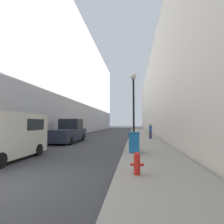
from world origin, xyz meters
TOP-DOWN VIEW (x-y plane):
  - sidewalk_right at (5.07, 18.00)m, footprint 3.26×60.00m
  - building_left_glass at (-10.41, 26.00)m, footprint 12.00×60.00m
  - building_right_stone at (12.80, 26.00)m, footprint 12.00×60.00m
  - fire_hydrant at (4.18, 1.52)m, footprint 0.45×0.34m
  - trash_bin at (4.08, 5.91)m, footprint 0.61×0.71m
  - lamppost at (4.06, 8.24)m, footprint 0.50×0.50m
  - white_van at (-2.22, 3.65)m, footprint 2.05×4.63m
  - pickup_truck at (-2.22, 11.79)m, footprint 2.21×5.52m
  - pedestrian_on_sidewalk at (5.83, 14.92)m, footprint 0.33×0.21m

SIDE VIEW (x-z plane):
  - sidewalk_right at x=5.07m, z-range 0.00..0.13m
  - fire_hydrant at x=4.18m, z-range 0.15..0.89m
  - trash_bin at x=4.08m, z-range 0.15..1.31m
  - pickup_truck at x=-2.22m, z-range -0.20..2.03m
  - pedestrian_on_sidewalk at x=5.83m, z-range 0.14..1.76m
  - white_van at x=-2.22m, z-range 0.11..2.45m
  - lamppost at x=4.06m, z-range 1.11..6.48m
  - building_right_stone at x=12.80m, z-range 0.00..12.98m
  - building_left_glass at x=-10.41m, z-range 0.00..19.36m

